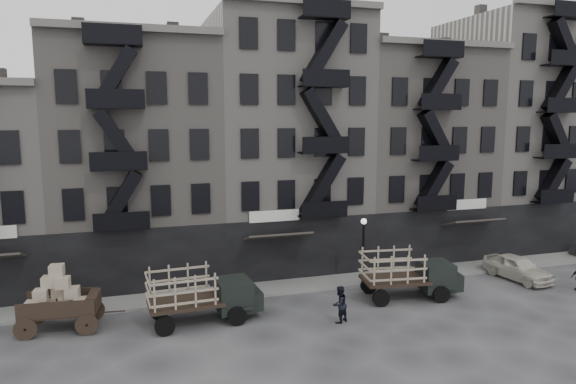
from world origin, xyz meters
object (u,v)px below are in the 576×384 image
object	(u,v)px
stake_truck_west	(201,291)
stake_truck_east	(408,271)
car_east	(518,268)
wagon	(57,294)
pedestrian_mid	(339,304)

from	to	relation	value
stake_truck_west	stake_truck_east	xyz separation A→B (m)	(11.87, -0.03, -0.00)
car_east	wagon	bearing A→B (deg)	171.64
stake_truck_west	pedestrian_mid	world-z (taller)	stake_truck_west
pedestrian_mid	wagon	bearing A→B (deg)	-40.50
stake_truck_east	pedestrian_mid	distance (m)	5.62
car_east	stake_truck_west	bearing A→B (deg)	174.53
car_east	stake_truck_east	bearing A→B (deg)	178.08
pedestrian_mid	stake_truck_east	bearing A→B (deg)	175.10
wagon	pedestrian_mid	size ratio (longest dim) A/B	2.10
stake_truck_west	stake_truck_east	distance (m)	11.87
stake_truck_east	pedestrian_mid	xyz separation A→B (m)	(-5.17, -2.11, -0.67)
stake_truck_east	wagon	bearing A→B (deg)	-175.63
stake_truck_west	stake_truck_east	size ratio (longest dim) A/B	0.98
wagon	stake_truck_west	distance (m)	6.95
wagon	stake_truck_west	world-z (taller)	wagon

